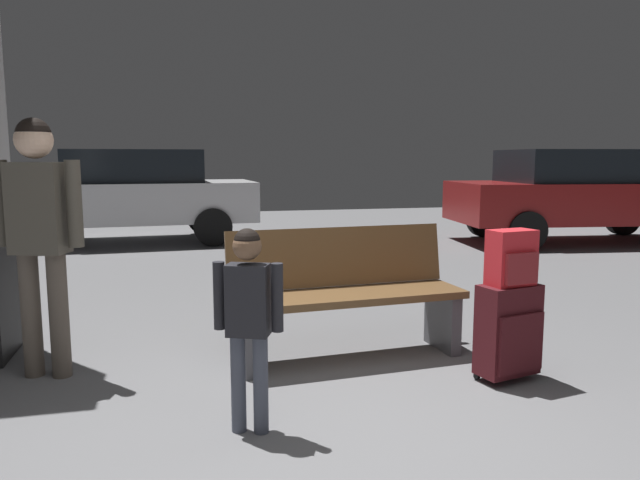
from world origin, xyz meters
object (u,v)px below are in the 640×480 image
object	(u,v)px
suitcase	(509,330)
parked_car_far	(129,193)
bench	(346,294)
backpack_bright	(512,258)
child	(248,309)
adult	(39,220)
parked_car_side	(579,193)

from	to	relation	value
suitcase	parked_car_far	bearing A→B (deg)	111.03
bench	backpack_bright	world-z (taller)	backpack_bright
child	adult	world-z (taller)	adult
bench	child	world-z (taller)	child
bench	parked_car_side	bearing A→B (deg)	40.58
adult	parked_car_side	distance (m)	8.51
bench	adult	bearing A→B (deg)	177.96
suitcase	parked_car_side	bearing A→B (deg)	49.61
suitcase	parked_car_far	distance (m)	7.51
suitcase	parked_car_far	xyz separation A→B (m)	(-2.69, 6.99, 0.48)
parked_car_far	suitcase	bearing A→B (deg)	-68.97
backpack_bright	parked_car_side	bearing A→B (deg)	49.61
bench	suitcase	world-z (taller)	bench
backpack_bright	parked_car_side	world-z (taller)	parked_car_side
adult	parked_car_side	world-z (taller)	adult
parked_car_far	parked_car_side	size ratio (longest dim) A/B	0.97
bench	parked_car_side	xyz separation A→B (m)	(5.30, 4.54, 0.36)
suitcase	child	distance (m)	1.70
bench	backpack_bright	xyz separation A→B (m)	(0.84, -0.70, 0.33)
suitcase	parked_car_side	size ratio (longest dim) A/B	0.14
child	parked_car_side	bearing A→B (deg)	42.31
bench	child	distance (m)	1.31
child	adult	distance (m)	1.62
child	parked_car_far	size ratio (longest dim) A/B	0.25
adult	suitcase	bearing A→B (deg)	-15.38
bench	adult	size ratio (longest dim) A/B	1.01
suitcase	backpack_bright	distance (m)	0.45
backpack_bright	bench	bearing A→B (deg)	140.39
suitcase	bench	bearing A→B (deg)	140.42
adult	bench	bearing A→B (deg)	-2.04
suitcase	parked_car_side	world-z (taller)	parked_car_side
parked_car_side	child	bearing A→B (deg)	-137.69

